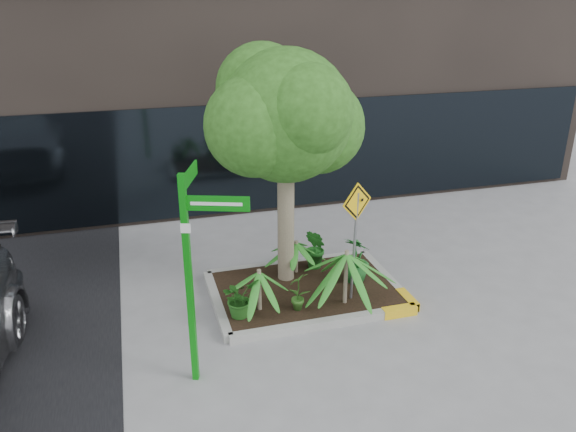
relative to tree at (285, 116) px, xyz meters
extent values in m
plane|color=gray|center=(0.03, -0.78, -3.15)|extent=(80.00, 80.00, 0.00)
cube|color=#9E9E99|center=(0.23, 0.62, -3.08)|extent=(3.20, 0.15, 0.15)
cube|color=#9E9E99|center=(0.23, -1.58, -3.08)|extent=(3.20, 0.15, 0.15)
cube|color=#9E9E99|center=(-1.37, -0.48, -3.08)|extent=(0.15, 2.20, 0.15)
cube|color=#9E9E99|center=(1.83, -0.48, -3.08)|extent=(0.15, 2.20, 0.15)
cube|color=yellow|center=(1.53, -1.58, -3.08)|extent=(0.60, 0.17, 0.15)
cube|color=black|center=(0.23, -0.48, -3.03)|extent=(3.05, 2.05, 0.06)
cylinder|color=gray|center=(0.00, -0.02, -1.76)|extent=(0.30, 0.30, 2.79)
cylinder|color=gray|center=(0.09, -0.02, -0.74)|extent=(0.53, 0.15, 0.90)
sphere|color=#255016|center=(0.00, -0.02, 0.00)|extent=(2.23, 2.23, 2.23)
sphere|color=#255016|center=(0.65, 0.26, -0.27)|extent=(1.67, 1.67, 1.67)
sphere|color=#255016|center=(-0.56, -0.20, -0.09)|extent=(1.67, 1.67, 1.67)
sphere|color=#255016|center=(0.19, -0.57, 0.19)|extent=(1.49, 1.49, 1.49)
sphere|color=#255016|center=(-0.28, 0.45, 0.38)|extent=(1.58, 1.58, 1.58)
cylinder|color=gray|center=(0.72, -1.15, -2.52)|extent=(0.07, 0.07, 0.97)
cylinder|color=gray|center=(-0.73, -0.97, -2.64)|extent=(0.07, 0.07, 0.74)
cylinder|color=gray|center=(0.25, 0.15, -2.69)|extent=(0.07, 0.07, 0.64)
imported|color=#1F5618|center=(-1.08, -1.07, -2.68)|extent=(0.80, 0.80, 0.65)
imported|color=#1C6023|center=(1.19, -0.48, -2.58)|extent=(0.67, 0.67, 0.85)
imported|color=#2F611E|center=(-0.11, -1.14, -2.65)|extent=(0.50, 0.50, 0.70)
imported|color=#1A5919|center=(0.65, 0.18, -2.59)|extent=(0.50, 0.50, 0.82)
cube|color=#0C8B12|center=(-1.97, -2.28, -1.65)|extent=(0.11, 0.11, 3.02)
cube|color=#0C8B12|center=(-1.58, -2.42, -0.51)|extent=(0.80, 0.31, 0.19)
cube|color=#0C8B12|center=(-1.83, -1.89, -0.30)|extent=(0.31, 0.80, 0.19)
cube|color=white|center=(-1.58, -2.43, -0.51)|extent=(0.61, 0.22, 0.04)
cube|color=white|center=(-1.84, -1.89, -0.30)|extent=(0.22, 0.61, 0.04)
cube|color=white|center=(-1.97, -2.33, -0.84)|extent=(0.12, 0.05, 0.13)
cylinder|color=slate|center=(0.88, -1.07, -2.04)|extent=(0.08, 0.10, 1.94)
cube|color=yellow|center=(0.88, -1.09, -1.22)|extent=(0.60, 0.28, 0.65)
cube|color=black|center=(0.88, -1.10, -1.22)|extent=(0.53, 0.23, 0.58)
cube|color=yellow|center=(0.88, -1.10, -1.22)|extent=(0.45, 0.20, 0.49)
cube|color=black|center=(0.87, -1.11, -1.23)|extent=(0.14, 0.06, 0.09)
camera|label=1|loc=(-2.53, -8.87, 1.91)|focal=35.00mm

